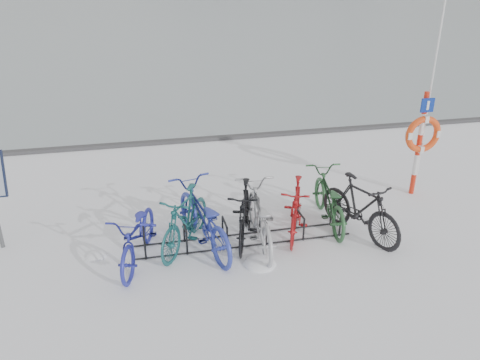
# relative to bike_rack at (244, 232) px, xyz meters

# --- Properties ---
(ground) EXTENTS (900.00, 900.00, 0.00)m
(ground) POSITION_rel_bike_rack_xyz_m (0.00, 0.00, -0.18)
(ground) COLOR white
(ground) RESTS_ON ground
(quay_edge) EXTENTS (400.00, 0.25, 0.10)m
(quay_edge) POSITION_rel_bike_rack_xyz_m (0.00, 5.90, -0.13)
(quay_edge) COLOR #3F3F42
(quay_edge) RESTS_ON ground
(bike_rack) EXTENTS (4.00, 0.48, 0.46)m
(bike_rack) POSITION_rel_bike_rack_xyz_m (0.00, 0.00, 0.00)
(bike_rack) COLOR black
(bike_rack) RESTS_ON ground
(lifebuoy_station) EXTENTS (0.81, 0.23, 4.21)m
(lifebuoy_station) POSITION_rel_bike_rack_xyz_m (4.18, 1.13, 1.23)
(lifebuoy_station) COLOR red
(lifebuoy_station) RESTS_ON ground
(bike_0) EXTENTS (1.21, 2.09, 1.04)m
(bike_0) POSITION_rel_bike_rack_xyz_m (-1.89, -0.18, 0.34)
(bike_0) COLOR #262A9F
(bike_0) RESTS_ON ground
(bike_1) EXTENTS (1.44, 1.85, 1.12)m
(bike_1) POSITION_rel_bike_rack_xyz_m (-1.06, 0.09, 0.38)
(bike_1) COLOR #195458
(bike_1) RESTS_ON ground
(bike_2) EXTENTS (1.32, 2.39, 1.19)m
(bike_2) POSITION_rel_bike_rack_xyz_m (-0.76, 0.01, 0.41)
(bike_2) COLOR #2C3AA3
(bike_2) RESTS_ON ground
(bike_3) EXTENTS (1.07, 1.91, 1.10)m
(bike_3) POSITION_rel_bike_rack_xyz_m (0.03, 0.11, 0.37)
(bike_3) COLOR black
(bike_3) RESTS_ON ground
(bike_4) EXTENTS (0.89, 2.16, 1.11)m
(bike_4) POSITION_rel_bike_rack_xyz_m (0.26, -0.10, 0.37)
(bike_4) COLOR #ADAFB4
(bike_4) RESTS_ON ground
(bike_5) EXTENTS (1.18, 1.84, 1.07)m
(bike_5) POSITION_rel_bike_rack_xyz_m (1.02, 0.10, 0.36)
(bike_5) COLOR maroon
(bike_5) RESTS_ON ground
(bike_6) EXTENTS (0.95, 2.11, 1.07)m
(bike_6) POSITION_rel_bike_rack_xyz_m (1.79, 0.36, 0.35)
(bike_6) COLOR #295730
(bike_6) RESTS_ON ground
(bike_7) EXTENTS (1.19, 2.03, 1.18)m
(bike_7) POSITION_rel_bike_rack_xyz_m (2.17, -0.23, 0.41)
(bike_7) COLOR black
(bike_7) RESTS_ON ground
(snow_drifts) EXTENTS (5.71, 1.68, 0.20)m
(snow_drifts) POSITION_rel_bike_rack_xyz_m (0.09, -0.21, -0.18)
(snow_drifts) COLOR white
(snow_drifts) RESTS_ON ground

